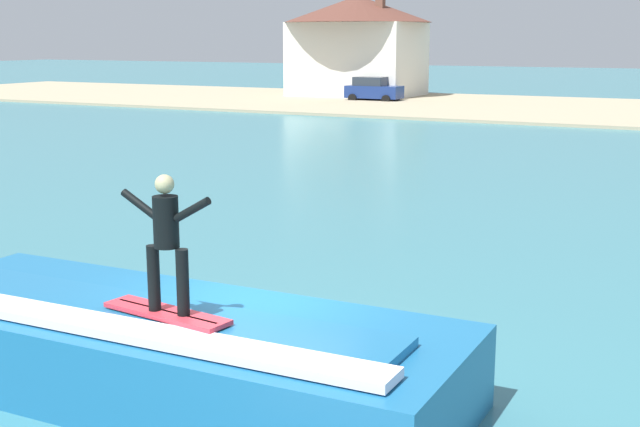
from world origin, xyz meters
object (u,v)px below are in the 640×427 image
at_px(surfboard, 167,313).
at_px(wave_crest, 162,349).
at_px(car_near_shore, 373,89).
at_px(house_with_chimney, 358,39).
at_px(surfer, 166,236).

bearing_deg(surfboard, wave_crest, 134.68).
distance_m(car_near_shore, house_with_chimney, 6.52).
height_order(wave_crest, house_with_chimney, house_with_chimney).
bearing_deg(car_near_shore, house_with_chimney, 126.66).
xyz_separation_m(wave_crest, house_with_chimney, (-21.35, 53.95, 3.96)).
relative_size(surfboard, car_near_shore, 0.47).
xyz_separation_m(wave_crest, surfer, (0.47, -0.44, 1.72)).
bearing_deg(car_near_shore, surfboard, -69.68).
bearing_deg(house_with_chimney, surfer, -68.14).
height_order(wave_crest, car_near_shore, car_near_shore).
bearing_deg(surfer, house_with_chimney, 111.86).
bearing_deg(wave_crest, surfer, -43.11).
height_order(surfer, house_with_chimney, house_with_chimney).
bearing_deg(surfer, wave_crest, 136.89).
distance_m(wave_crest, surfer, 1.84).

